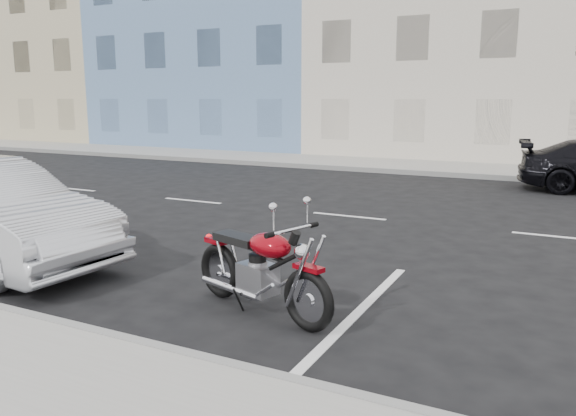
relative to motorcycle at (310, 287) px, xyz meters
The scene contains 7 objects.
ground 5.78m from the motorcycle, 87.30° to the left, with size 120.00×120.00×0.00m, color black.
sidewalk_far 15.22m from the motorcycle, 108.11° to the left, with size 80.00×3.40×0.15m, color gray.
curb_far 13.61m from the motorcycle, 110.34° to the left, with size 80.00×0.12×0.16m, color gray.
bldg_far_west 34.33m from the motorcycle, 139.39° to the left, with size 12.00×12.00×12.00m, color tan.
bldg_blue 26.67m from the motorcycle, 121.90° to the left, with size 12.00×12.00×13.00m, color #5A7AA5.
bldg_cream 22.74m from the motorcycle, 94.48° to the left, with size 12.00×12.00×11.50m, color beige.
motorcycle is the anchor object (origin of this frame).
Camera 1 is at (2.02, -10.84, 2.43)m, focal length 35.00 mm.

